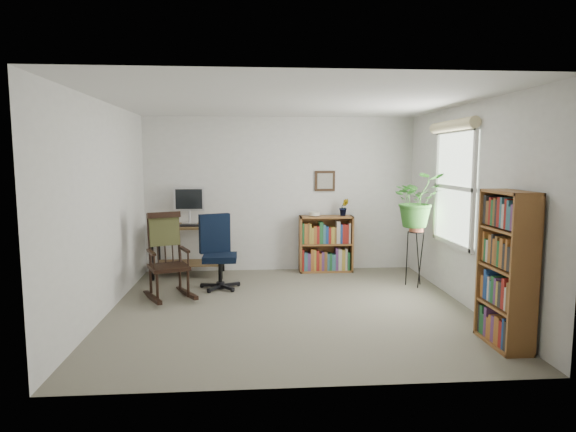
{
  "coord_description": "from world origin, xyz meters",
  "views": [
    {
      "loc": [
        -0.44,
        -5.51,
        1.76
      ],
      "look_at": [
        0.0,
        0.4,
        1.05
      ],
      "focal_mm": 30.0,
      "sensor_mm": 36.0,
      "label": 1
    }
  ],
  "objects": [
    {
      "name": "floor",
      "position": [
        0.0,
        0.0,
        0.0
      ],
      "size": [
        4.2,
        4.0,
        0.0
      ],
      "primitive_type": "cube",
      "color": "slate",
      "rests_on": "ground"
    },
    {
      "name": "window",
      "position": [
        2.06,
        0.3,
        1.4
      ],
      "size": [
        0.12,
        1.2,
        1.5
      ],
      "primitive_type": null,
      "color": "silver",
      "rests_on": "wall_right"
    },
    {
      "name": "wall_back",
      "position": [
        0.0,
        2.0,
        1.2
      ],
      "size": [
        4.2,
        0.0,
        2.4
      ],
      "primitive_type": "cube",
      "color": "silver",
      "rests_on": "ground"
    },
    {
      "name": "office_chair",
      "position": [
        -0.88,
        0.93,
        0.51
      ],
      "size": [
        0.73,
        0.73,
        1.02
      ],
      "primitive_type": null,
      "rotation": [
        0.0,
        0.0,
        0.4
      ],
      "color": "black",
      "rests_on": "floor"
    },
    {
      "name": "wall_front",
      "position": [
        0.0,
        -2.0,
        1.2
      ],
      "size": [
        4.2,
        0.0,
        2.4
      ],
      "primitive_type": "cube",
      "color": "silver",
      "rests_on": "ground"
    },
    {
      "name": "plant_stand",
      "position": [
        1.8,
        0.87,
        0.45
      ],
      "size": [
        0.32,
        0.32,
        0.89
      ],
      "primitive_type": null,
      "rotation": [
        0.0,
        0.0,
        0.36
      ],
      "color": "black",
      "rests_on": "floor"
    },
    {
      "name": "monitor",
      "position": [
        -1.4,
        1.84,
        1.05
      ],
      "size": [
        0.46,
        0.16,
        0.56
      ],
      "primitive_type": null,
      "color": "#BAB9BE",
      "rests_on": "desk"
    },
    {
      "name": "wall_left",
      "position": [
        -2.1,
        0.0,
        1.2
      ],
      "size": [
        0.0,
        4.0,
        2.4
      ],
      "primitive_type": "cube",
      "color": "silver",
      "rests_on": "ground"
    },
    {
      "name": "ceiling",
      "position": [
        0.0,
        0.0,
        2.4
      ],
      "size": [
        4.2,
        4.0,
        0.0
      ],
      "primitive_type": "cube",
      "color": "silver",
      "rests_on": "ground"
    },
    {
      "name": "spider_plant",
      "position": [
        1.8,
        0.87,
        1.56
      ],
      "size": [
        1.69,
        1.88,
        1.46
      ],
      "primitive_type": "imported",
      "color": "#316F27",
      "rests_on": "plant_stand"
    },
    {
      "name": "desk",
      "position": [
        -1.4,
        1.7,
        0.39
      ],
      "size": [
        1.07,
        0.59,
        0.77
      ],
      "primitive_type": null,
      "color": "brown",
      "rests_on": "floor"
    },
    {
      "name": "tall_bookshelf",
      "position": [
        1.92,
        -1.28,
        0.73
      ],
      "size": [
        0.27,
        0.64,
        1.47
      ],
      "primitive_type": null,
      "color": "brown",
      "rests_on": "floor"
    },
    {
      "name": "rocking_chair",
      "position": [
        -1.5,
        0.52,
        0.55
      ],
      "size": [
        0.89,
        1.09,
        1.1
      ],
      "primitive_type": null,
      "rotation": [
        0.0,
        0.0,
        0.4
      ],
      "color": "black",
      "rests_on": "floor"
    },
    {
      "name": "framed_picture",
      "position": [
        0.7,
        1.97,
        1.41
      ],
      "size": [
        0.32,
        0.04,
        0.32
      ],
      "primitive_type": null,
      "color": "black",
      "rests_on": "wall_back"
    },
    {
      "name": "keyboard",
      "position": [
        -1.4,
        1.58,
        0.78
      ],
      "size": [
        0.4,
        0.15,
        0.02
      ],
      "primitive_type": "cube",
      "color": "black",
      "rests_on": "desk"
    },
    {
      "name": "potted_plant_small",
      "position": [
        0.98,
        1.83,
        0.93
      ],
      "size": [
        0.13,
        0.24,
        0.11
      ],
      "primitive_type": "imported",
      "color": "#316F27",
      "rests_on": "low_bookshelf"
    },
    {
      "name": "wall_right",
      "position": [
        2.1,
        0.0,
        1.2
      ],
      "size": [
        0.0,
        4.0,
        2.4
      ],
      "primitive_type": "cube",
      "color": "silver",
      "rests_on": "ground"
    },
    {
      "name": "low_bookshelf",
      "position": [
        0.7,
        1.82,
        0.44
      ],
      "size": [
        0.83,
        0.28,
        0.88
      ],
      "primitive_type": null,
      "color": "brown",
      "rests_on": "floor"
    }
  ]
}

